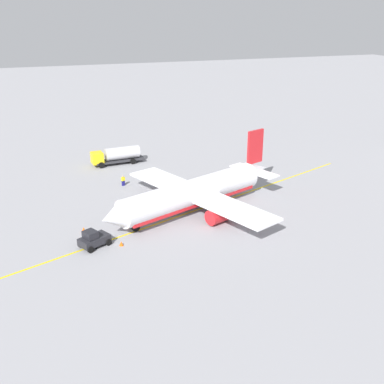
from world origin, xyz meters
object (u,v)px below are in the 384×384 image
fuel_tanker (117,155)px  pushback_tug (94,239)px  refueling_worker (123,181)px  safety_cone_wingtip (121,243)px  airplane (195,193)px  safety_cone_nose (84,230)px

fuel_tanker → pushback_tug: bearing=73.4°
refueling_worker → safety_cone_wingtip: size_ratio=2.95×
airplane → safety_cone_wingtip: airplane is taller
refueling_worker → safety_cone_nose: refueling_worker is taller
airplane → safety_cone_nose: size_ratio=45.73×
airplane → pushback_tug: airplane is taller
airplane → pushback_tug: (15.18, 5.96, -1.70)m
pushback_tug → safety_cone_wingtip: pushback_tug is taller
airplane → fuel_tanker: size_ratio=2.99×
pushback_tug → airplane: bearing=-158.5°
pushback_tug → safety_cone_nose: size_ratio=6.40×
safety_cone_nose → safety_cone_wingtip: size_ratio=1.11×
pushback_tug → safety_cone_nose: bearing=-82.4°
fuel_tanker → refueling_worker: (1.44, 11.75, -0.89)m
pushback_tug → refueling_worker: size_ratio=2.41×
pushback_tug → safety_cone_wingtip: 3.35m
airplane → safety_cone_nose: 16.03m
safety_cone_nose → safety_cone_wingtip: safety_cone_nose is taller
airplane → refueling_worker: size_ratio=17.19×
fuel_tanker → safety_cone_nose: bearing=69.7°
safety_cone_nose → pushback_tug: bearing=97.6°
fuel_tanker → safety_cone_wingtip: bearing=79.1°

